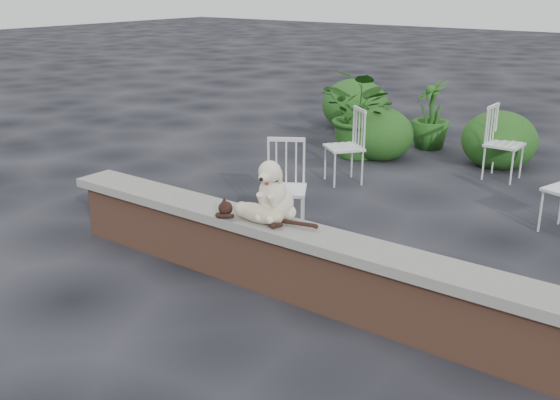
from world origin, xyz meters
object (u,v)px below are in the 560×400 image
Objects in this scene: chair_e at (505,143)px; chair_b at (344,146)px; potted_plant_b at (431,114)px; dog at (276,188)px; cat at (257,212)px; chair_a at (285,188)px; potted_plant_a at (363,114)px.

chair_e and chair_b have the same top height.
chair_b is at bearing -93.16° from potted_plant_b.
dog is at bearing -30.98° from chair_b.
cat is 1.09× the size of chair_e.
chair_b is 1.00× the size of chair_a.
potted_plant_b is at bearing 62.72° from potted_plant_a.
chair_e is 0.91× the size of potted_plant_b.
potted_plant_a reaches higher than potted_plant_b.
chair_e is 1.71m from potted_plant_b.
cat is at bearing -71.27° from potted_plant_a.
dog is 1.22m from chair_a.
chair_a is 0.74× the size of potted_plant_a.
potted_plant_a is (-1.48, 3.99, -0.21)m from dog.
potted_plant_b is (-0.93, 5.07, -0.32)m from dog.
chair_e is (0.50, 4.13, -0.37)m from dog.
dog reaches higher than potted_plant_b.
potted_plant_b is (-0.29, 4.10, 0.05)m from chair_a.
dog is 4.18m from chair_e.
chair_b is 0.91× the size of potted_plant_b.
chair_b is at bearing 99.11° from cat.
potted_plant_a is at bearing 99.54° from cat.
cat is at bearing -33.35° from chair_b.
chair_e is (0.58, 4.28, -0.20)m from cat.
potted_plant_b is at bearing 125.19° from chair_b.
chair_b is at bearing 71.17° from chair_a.
chair_e is at bearing -33.45° from potted_plant_b.
chair_a is at bearing 107.01° from cat.
cat is 1.09× the size of chair_a.
cat is 1.26m from chair_a.
potted_plant_b is (-1.42, 0.94, 0.05)m from chair_e.
chair_a is at bearing -38.63° from chair_b.
chair_a is at bearing -85.89° from potted_plant_b.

